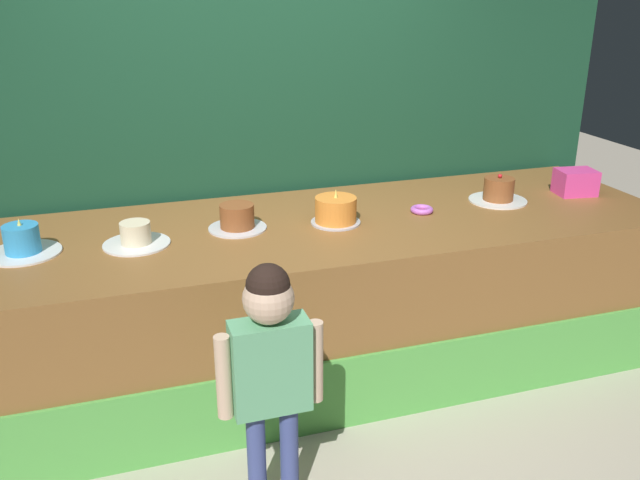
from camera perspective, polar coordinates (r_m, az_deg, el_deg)
ground_plane at (r=3.60m, az=0.21°, el=-15.69°), size 12.00×12.00×0.00m
stage_platform at (r=3.87m, az=-2.65°, el=-5.10°), size 4.40×1.27×0.90m
curtain_backdrop at (r=4.26m, az=-5.53°, el=10.55°), size 4.79×0.08×2.77m
child_figure at (r=2.75m, az=-4.22°, el=-9.90°), size 0.44×0.20×1.15m
pink_box at (r=4.52m, az=20.70°, el=4.58°), size 0.25×0.21×0.16m
donut at (r=3.95m, az=8.57°, el=2.54°), size 0.13×0.13×0.03m
cake_left at (r=3.60m, az=-23.77°, el=-0.16°), size 0.36×0.36×0.18m
cake_center_left at (r=3.54m, az=-15.23°, el=0.32°), size 0.34×0.34×0.12m
cake_center_right at (r=3.66m, az=-6.99°, el=1.83°), size 0.31×0.31×0.14m
cake_right at (r=3.72m, az=1.33°, el=2.48°), size 0.27×0.27×0.20m
cake_far_right at (r=4.24m, az=14.79°, el=3.99°), size 0.35×0.35×0.17m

